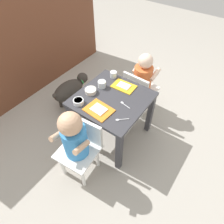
{
  "coord_description": "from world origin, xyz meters",
  "views": [
    {
      "loc": [
        -0.94,
        -0.68,
        1.56
      ],
      "look_at": [
        0.0,
        0.0,
        0.31
      ],
      "focal_mm": 31.63,
      "sensor_mm": 36.0,
      "label": 1
    }
  ],
  "objects": [
    {
      "name": "water_cup_left",
      "position": [
        0.23,
        0.15,
        0.5
      ],
      "size": [
        0.06,
        0.06,
        0.06
      ],
      "color": "white",
      "rests_on": "dining_table"
    },
    {
      "name": "dining_table",
      "position": [
        0.0,
        0.0,
        0.39
      ],
      "size": [
        0.56,
        0.56,
        0.48
      ],
      "color": "#333338",
      "rests_on": "ground"
    },
    {
      "name": "ground_plane",
      "position": [
        0.0,
        0.0,
        0.0
      ],
      "size": [
        7.0,
        7.0,
        0.0
      ],
      "primitive_type": "plane",
      "color": "#9E998E"
    },
    {
      "name": "spoon_by_left_tray",
      "position": [
        -0.01,
        -0.12,
        0.48
      ],
      "size": [
        0.03,
        0.1,
        0.01
      ],
      "color": "silver",
      "rests_on": "dining_table"
    },
    {
      "name": "cereal_bowl_right_side",
      "position": [
        -0.2,
        0.17,
        0.5
      ],
      "size": [
        0.08,
        0.08,
        0.04
      ],
      "color": "white",
      "rests_on": "dining_table"
    },
    {
      "name": "water_cup_right",
      "position": [
        0.06,
        0.15,
        0.5
      ],
      "size": [
        0.07,
        0.07,
        0.06
      ],
      "color": "white",
      "rests_on": "dining_table"
    },
    {
      "name": "dog",
      "position": [
        0.09,
        0.6,
        0.2
      ],
      "size": [
        0.45,
        0.22,
        0.31
      ],
      "color": "#332D28",
      "rests_on": "ground"
    },
    {
      "name": "food_tray_right",
      "position": [
        0.17,
        0.0,
        0.48
      ],
      "size": [
        0.14,
        0.2,
        0.02
      ],
      "color": "gold",
      "rests_on": "dining_table"
    },
    {
      "name": "food_tray_left",
      "position": [
        -0.17,
        0.0,
        0.48
      ],
      "size": [
        0.17,
        0.21,
        0.02
      ],
      "color": "orange",
      "rests_on": "dining_table"
    },
    {
      "name": "veggie_bowl_far",
      "position": [
        -0.05,
        0.18,
        0.5
      ],
      "size": [
        0.09,
        0.09,
        0.03
      ],
      "color": "silver",
      "rests_on": "dining_table"
    },
    {
      "name": "seated_child_left",
      "position": [
        -0.44,
        -0.01,
        0.43
      ],
      "size": [
        0.31,
        0.31,
        0.69
      ],
      "color": "white",
      "rests_on": "ground"
    },
    {
      "name": "kitchen_cabinet_back",
      "position": [
        0.0,
        1.24,
        0.51
      ],
      "size": [
        2.19,
        0.32,
        1.02
      ],
      "primitive_type": "cube",
      "color": "brown",
      "rests_on": "ground"
    },
    {
      "name": "spoon_by_right_tray",
      "position": [
        -0.15,
        -0.19,
        0.48
      ],
      "size": [
        0.08,
        0.08,
        0.01
      ],
      "color": "silver",
      "rests_on": "dining_table"
    },
    {
      "name": "seated_child_right",
      "position": [
        0.44,
        -0.03,
        0.41
      ],
      "size": [
        0.29,
        0.29,
        0.66
      ],
      "color": "white",
      "rests_on": "ground"
    }
  ]
}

